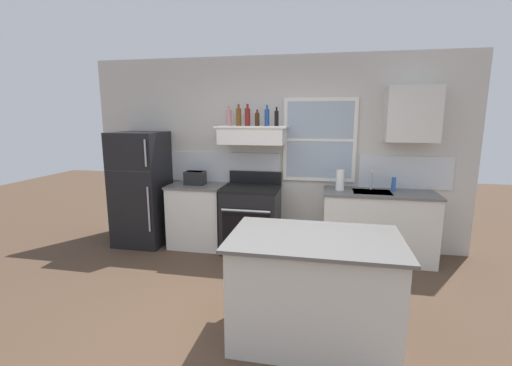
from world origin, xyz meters
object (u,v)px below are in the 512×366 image
(stove_range, at_px, (251,218))
(bottle_balsamic_dark, at_px, (277,118))
(bottle_blue_liqueur, at_px, (267,117))
(dish_soap_bottle, at_px, (394,184))
(refrigerator, at_px, (141,189))
(bottle_brown_stout, at_px, (257,119))
(paper_towel_roll, at_px, (340,180))
(bottle_amber_wine, at_px, (239,117))
(bottle_rose_pink, at_px, (229,117))
(toaster, at_px, (195,178))
(bottle_red_label_wine, at_px, (248,117))
(kitchen_island, at_px, (313,288))

(stove_range, bearing_deg, bottle_balsamic_dark, 8.49)
(bottle_blue_liqueur, relative_size, dish_soap_bottle, 1.54)
(refrigerator, relative_size, bottle_brown_stout, 7.60)
(refrigerator, bearing_deg, paper_towel_roll, 1.22)
(bottle_amber_wine, relative_size, bottle_blue_liqueur, 1.05)
(bottle_balsamic_dark, bearing_deg, bottle_rose_pink, 171.84)
(toaster, bearing_deg, bottle_rose_pink, 12.18)
(bottle_balsamic_dark, distance_m, dish_soap_bottle, 1.77)
(bottle_red_label_wine, height_order, kitchen_island, bottle_red_label_wine)
(toaster, height_order, stove_range, toaster)
(bottle_rose_pink, relative_size, kitchen_island, 0.19)
(paper_towel_roll, bearing_deg, kitchen_island, -97.52)
(stove_range, distance_m, bottle_balsamic_dark, 1.43)
(bottle_amber_wine, bearing_deg, bottle_balsamic_dark, -6.06)
(refrigerator, distance_m, bottle_red_label_wine, 1.90)
(bottle_brown_stout, bearing_deg, bottle_red_label_wine, 172.68)
(stove_range, distance_m, bottle_red_label_wine, 1.41)
(bottle_brown_stout, bearing_deg, bottle_blue_liqueur, 20.59)
(kitchen_island, bearing_deg, bottle_red_label_wine, 117.14)
(bottle_rose_pink, height_order, bottle_balsamic_dark, bottle_rose_pink)
(stove_range, relative_size, bottle_brown_stout, 5.01)
(bottle_balsamic_dark, height_order, kitchen_island, bottle_balsamic_dark)
(toaster, xyz_separation_m, dish_soap_bottle, (2.71, 0.10, -0.01))
(bottle_blue_liqueur, xyz_separation_m, dish_soap_bottle, (1.68, 0.03, -0.86))
(dish_soap_bottle, bearing_deg, bottle_amber_wine, -179.15)
(paper_towel_roll, bearing_deg, bottle_amber_wine, 177.15)
(toaster, distance_m, paper_towel_roll, 2.02)
(bottle_red_label_wine, height_order, dish_soap_bottle, bottle_red_label_wine)
(refrigerator, distance_m, bottle_balsamic_dark, 2.23)
(bottle_balsamic_dark, bearing_deg, bottle_brown_stout, 178.59)
(bottle_amber_wine, distance_m, bottle_red_label_wine, 0.14)
(bottle_rose_pink, bearing_deg, bottle_brown_stout, -12.30)
(stove_range, bearing_deg, paper_towel_roll, 1.80)
(toaster, bearing_deg, bottle_blue_liqueur, 3.40)
(bottle_amber_wine, xyz_separation_m, paper_towel_roll, (1.39, -0.07, -0.82))
(bottle_brown_stout, bearing_deg, bottle_balsamic_dark, -1.41)
(bottle_blue_liqueur, bearing_deg, dish_soap_bottle, 1.16)
(refrigerator, distance_m, kitchen_island, 3.21)
(bottle_balsamic_dark, distance_m, paper_towel_roll, 1.18)
(bottle_brown_stout, xyz_separation_m, bottle_blue_liqueur, (0.13, 0.05, 0.03))
(paper_towel_roll, bearing_deg, bottle_brown_stout, 179.03)
(refrigerator, bearing_deg, stove_range, 0.80)
(bottle_amber_wine, distance_m, dish_soap_bottle, 2.25)
(bottle_rose_pink, xyz_separation_m, paper_towel_roll, (1.54, -0.11, -0.81))
(bottle_amber_wine, bearing_deg, dish_soap_bottle, 0.85)
(stove_range, height_order, bottle_red_label_wine, bottle_red_label_wine)
(bottle_red_label_wine, xyz_separation_m, bottle_blue_liqueur, (0.26, 0.03, -0.01))
(dish_soap_bottle, bearing_deg, bottle_blue_liqueur, -178.84)
(stove_range, height_order, bottle_amber_wine, bottle_amber_wine)
(bottle_rose_pink, xyz_separation_m, bottle_brown_stout, (0.42, -0.09, -0.02))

